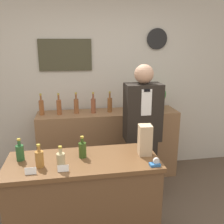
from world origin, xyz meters
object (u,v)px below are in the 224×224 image
object	(u,v)px
shopkeeper	(142,135)
potted_plant	(156,96)
tape_dispenser	(155,163)
paper_bag	(145,140)

from	to	relation	value
shopkeeper	potted_plant	world-z (taller)	shopkeeper
tape_dispenser	paper_bag	bearing A→B (deg)	95.89
potted_plant	tape_dispenser	distance (m)	1.64
shopkeeper	paper_bag	distance (m)	0.73
shopkeeper	paper_bag	xyz separation A→B (m)	(-0.18, -0.67, 0.21)
shopkeeper	tape_dispenser	bearing A→B (deg)	-99.52
potted_plant	shopkeeper	bearing A→B (deg)	-122.00
shopkeeper	potted_plant	size ratio (longest dim) A/B	4.68
shopkeeper	potted_plant	distance (m)	0.81
paper_bag	tape_dispenser	distance (m)	0.27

